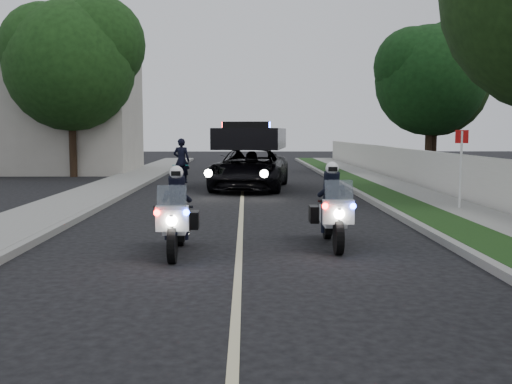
% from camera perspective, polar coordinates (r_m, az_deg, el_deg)
% --- Properties ---
extents(ground, '(120.00, 120.00, 0.00)m').
position_cam_1_polar(ground, '(6.80, -2.05, -13.35)').
color(ground, black).
rests_on(ground, ground).
extents(curb_right, '(0.20, 60.00, 0.15)m').
position_cam_1_polar(curb_right, '(17.04, 12.51, -1.56)').
color(curb_right, gray).
rests_on(curb_right, ground).
extents(grass_verge, '(1.20, 60.00, 0.16)m').
position_cam_1_polar(grass_verge, '(17.21, 14.78, -1.53)').
color(grass_verge, '#193814').
rests_on(grass_verge, ground).
extents(sidewalk_right, '(1.40, 60.00, 0.16)m').
position_cam_1_polar(sidewalk_right, '(17.61, 18.85, -1.49)').
color(sidewalk_right, gray).
rests_on(sidewalk_right, ground).
extents(property_wall, '(0.22, 60.00, 1.50)m').
position_cam_1_polar(property_wall, '(17.90, 21.94, 0.68)').
color(property_wall, beige).
rests_on(property_wall, ground).
extents(curb_left, '(0.20, 60.00, 0.15)m').
position_cam_1_polar(curb_left, '(17.10, -15.30, -1.60)').
color(curb_left, gray).
rests_on(curb_left, ground).
extents(sidewalk_left, '(2.00, 60.00, 0.16)m').
position_cam_1_polar(sidewalk_left, '(17.40, -18.82, -1.57)').
color(sidewalk_left, gray).
rests_on(sidewalk_left, ground).
extents(building_far, '(8.00, 6.00, 7.00)m').
position_cam_1_polar(building_far, '(33.99, -18.50, 7.71)').
color(building_far, '#A8A396').
rests_on(building_far, ground).
extents(lane_marking, '(0.12, 50.00, 0.01)m').
position_cam_1_polar(lane_marking, '(16.57, -1.42, -1.87)').
color(lane_marking, '#BFB78C').
rests_on(lane_marking, ground).
extents(police_moto_left, '(0.71, 1.92, 1.62)m').
position_cam_1_polar(police_moto_left, '(11.01, -7.67, -5.91)').
color(police_moto_left, white).
rests_on(police_moto_left, ground).
extents(police_moto_right, '(0.70, 1.96, 1.66)m').
position_cam_1_polar(police_moto_right, '(11.71, 7.37, -5.20)').
color(police_moto_right, silver).
rests_on(police_moto_right, ground).
extents(police_suv, '(3.41, 6.04, 2.79)m').
position_cam_1_polar(police_suv, '(22.98, -0.59, 0.29)').
color(police_suv, black).
rests_on(police_suv, ground).
extents(bicycle, '(0.64, 1.82, 0.95)m').
position_cam_1_polar(bicycle, '(23.65, -7.19, 0.40)').
color(bicycle, black).
rests_on(bicycle, ground).
extents(cyclist, '(0.68, 0.49, 1.77)m').
position_cam_1_polar(cyclist, '(23.65, -7.19, 0.40)').
color(cyclist, black).
rests_on(cyclist, ground).
extents(sign_post, '(0.38, 0.38, 2.36)m').
position_cam_1_polar(sign_post, '(17.14, 19.06, -1.95)').
color(sign_post, '#AF0C25').
rests_on(sign_post, ground).
extents(tree_right_d, '(6.41, 6.41, 9.38)m').
position_cam_1_polar(tree_right_d, '(31.86, 16.27, 1.62)').
color(tree_right_d, '#133A13').
rests_on(tree_right_d, ground).
extents(tree_right_e, '(7.21, 7.21, 9.20)m').
position_cam_1_polar(tree_right_e, '(32.63, 16.69, 1.70)').
color(tree_right_e, '#193310').
rests_on(tree_right_e, ground).
extents(tree_left_near, '(6.94, 6.94, 10.48)m').
position_cam_1_polar(tree_left_near, '(30.48, -17.22, 1.41)').
color(tree_left_near, '#1C4416').
rests_on(tree_left_near, ground).
extents(tree_left_far, '(6.81, 6.81, 9.08)m').
position_cam_1_polar(tree_left_far, '(33.81, -17.82, 1.81)').
color(tree_left_far, black).
rests_on(tree_left_far, ground).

